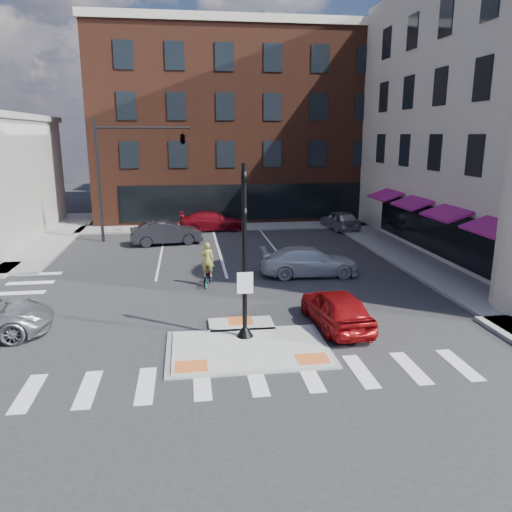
{
  "coord_description": "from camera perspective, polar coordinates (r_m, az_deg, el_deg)",
  "views": [
    {
      "loc": [
        -1.86,
        -15.79,
        7.0
      ],
      "look_at": [
        0.95,
        4.43,
        2.0
      ],
      "focal_mm": 35.0,
      "sensor_mm": 36.0,
      "label": 1
    }
  ],
  "objects": [
    {
      "name": "building_far_right",
      "position": [
        70.64,
        0.95,
        12.95
      ],
      "size": [
        12.0,
        12.0,
        12.0
      ],
      "primitive_type": "cube",
      "color": "brown",
      "rests_on": "ground"
    },
    {
      "name": "building_n",
      "position": [
        48.04,
        -2.19,
        14.71
      ],
      "size": [
        24.4,
        18.4,
        15.5
      ],
      "color": "#56291B",
      "rests_on": "ground"
    },
    {
      "name": "mast_arm_signal",
      "position": [
        33.84,
        -10.9,
        12.18
      ],
      "size": [
        6.1,
        2.24,
        8.0
      ],
      "color": "black",
      "rests_on": "ground"
    },
    {
      "name": "sidewalk_e",
      "position": [
        29.56,
        17.7,
        -0.45
      ],
      "size": [
        3.0,
        24.0,
        0.15
      ],
      "primitive_type": "cube",
      "color": "gray",
      "rests_on": "ground"
    },
    {
      "name": "ground",
      "position": [
        17.37,
        -1.12,
        -10.0
      ],
      "size": [
        120.0,
        120.0,
        0.0
      ],
      "primitive_type": "plane",
      "color": "#28282B",
      "rests_on": "ground"
    },
    {
      "name": "signal_pole",
      "position": [
        16.94,
        -1.31,
        -2.15
      ],
      "size": [
        0.6,
        0.6,
        5.98
      ],
      "color": "black",
      "rests_on": "refuge_island"
    },
    {
      "name": "bg_car_silver",
      "position": [
        38.07,
        9.58,
        4.08
      ],
      "size": [
        2.31,
        4.46,
        1.45
      ],
      "primitive_type": "imported",
      "rotation": [
        0.0,
        0.0,
        3.29
      ],
      "color": "#AFB2B6",
      "rests_on": "ground"
    },
    {
      "name": "cyclist",
      "position": [
        23.66,
        -5.55,
        -1.73
      ],
      "size": [
        0.96,
        1.73,
        2.1
      ],
      "rotation": [
        0.0,
        0.0,
        2.89
      ],
      "color": "#3F3F44",
      "rests_on": "ground"
    },
    {
      "name": "bg_car_dark",
      "position": [
        32.99,
        -10.2,
        2.63
      ],
      "size": [
        4.77,
        2.31,
        1.51
      ],
      "primitive_type": "imported",
      "rotation": [
        0.0,
        0.0,
        1.73
      ],
      "color": "#2A2A2F",
      "rests_on": "ground"
    },
    {
      "name": "sidewalk_n",
      "position": [
        38.73,
        -0.58,
        3.46
      ],
      "size": [
        26.0,
        3.0,
        0.15
      ],
      "primitive_type": "cube",
      "color": "gray",
      "rests_on": "ground"
    },
    {
      "name": "building_far_left",
      "position": [
        67.86,
        -9.94,
        11.87
      ],
      "size": [
        10.0,
        12.0,
        10.0
      ],
      "primitive_type": "cube",
      "color": "slate",
      "rests_on": "ground"
    },
    {
      "name": "bg_car_red",
      "position": [
        37.31,
        -5.01,
        4.0
      ],
      "size": [
        4.92,
        2.13,
        1.41
      ],
      "primitive_type": "imported",
      "rotation": [
        0.0,
        0.0,
        1.6
      ],
      "color": "maroon",
      "rests_on": "ground"
    },
    {
      "name": "refuge_island",
      "position": [
        17.12,
        -1.01,
        -10.19
      ],
      "size": [
        5.4,
        4.65,
        0.13
      ],
      "color": "gray",
      "rests_on": "ground"
    },
    {
      "name": "white_pickup",
      "position": [
        25.41,
        6.16,
        -0.63
      ],
      "size": [
        5.02,
        2.2,
        1.44
      ],
      "primitive_type": "imported",
      "rotation": [
        0.0,
        0.0,
        1.53
      ],
      "color": "silver",
      "rests_on": "ground"
    },
    {
      "name": "red_sedan",
      "position": [
        18.82,
        9.16,
        -5.91
      ],
      "size": [
        2.03,
        4.37,
        1.45
      ],
      "primitive_type": "imported",
      "rotation": [
        0.0,
        0.0,
        3.22
      ],
      "color": "maroon",
      "rests_on": "ground"
    }
  ]
}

